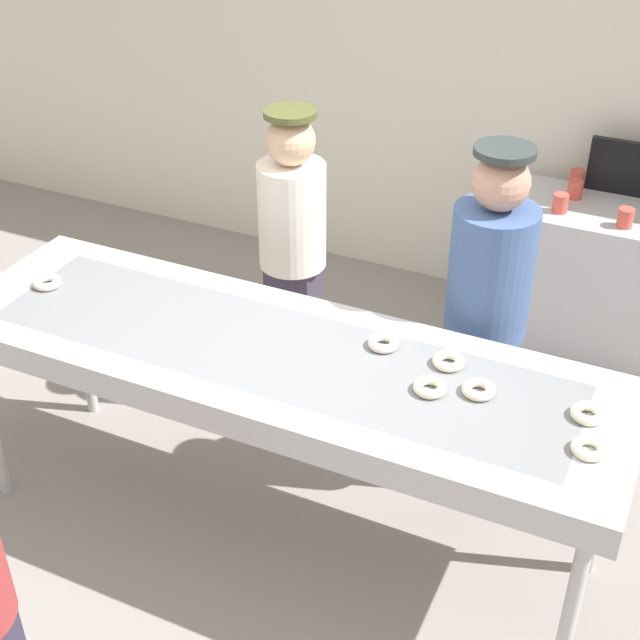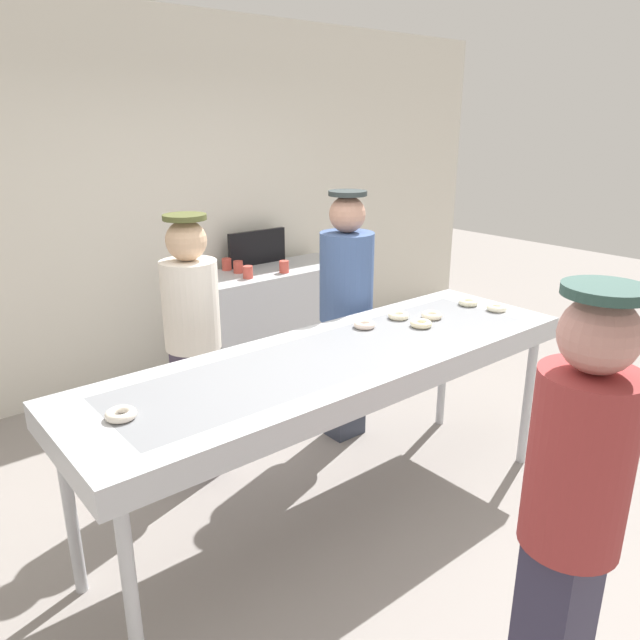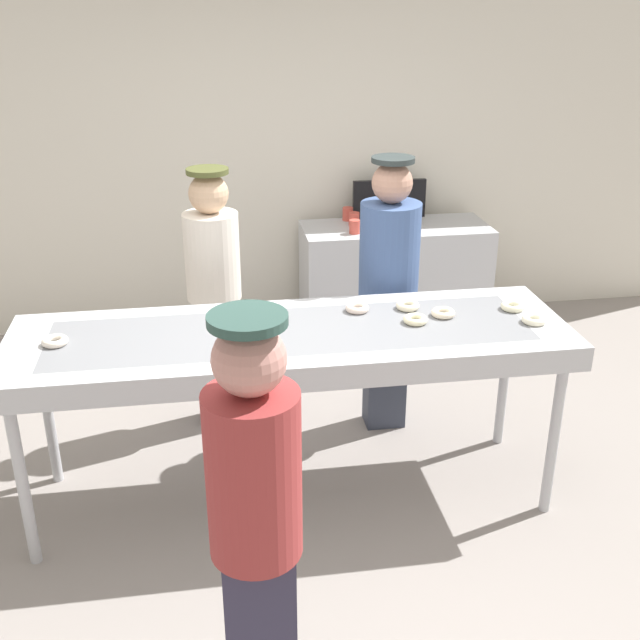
# 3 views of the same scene
# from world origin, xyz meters

# --- Properties ---
(ground_plane) EXTENTS (16.00, 16.00, 0.00)m
(ground_plane) POSITION_xyz_m (0.00, 0.00, 0.00)
(ground_plane) COLOR gray
(back_wall) EXTENTS (8.00, 0.12, 2.94)m
(back_wall) POSITION_xyz_m (0.00, 2.51, 1.47)
(back_wall) COLOR silver
(back_wall) RESTS_ON ground
(fryer_conveyor) EXTENTS (2.79, 0.84, 0.98)m
(fryer_conveyor) POSITION_xyz_m (0.00, 0.00, 0.91)
(fryer_conveyor) COLOR #B7BABF
(fryer_conveyor) RESTS_ON ground
(sugar_donut_0) EXTENTS (0.17, 0.17, 0.04)m
(sugar_donut_0) POSITION_xyz_m (0.63, -0.00, 1.00)
(sugar_donut_0) COLOR #FDF2C2
(sugar_donut_0) RESTS_ON fryer_conveyor
(sugar_donut_1) EXTENTS (0.16, 0.16, 0.04)m
(sugar_donut_1) POSITION_xyz_m (0.37, 0.20, 1.00)
(sugar_donut_1) COLOR #FCE4D1
(sugar_donut_1) RESTS_ON fryer_conveyor
(sugar_donut_2) EXTENTS (0.14, 0.14, 0.04)m
(sugar_donut_2) POSITION_xyz_m (-1.13, 0.01, 1.00)
(sugar_donut_2) COLOR white
(sugar_donut_2) RESTS_ON fryer_conveyor
(sugar_donut_3) EXTENTS (0.17, 0.17, 0.04)m
(sugar_donut_3) POSITION_xyz_m (1.23, -0.09, 1.00)
(sugar_donut_3) COLOR white
(sugar_donut_3) RESTS_ON fryer_conveyor
(sugar_donut_4) EXTENTS (0.13, 0.13, 0.04)m
(sugar_donut_4) POSITION_xyz_m (0.64, 0.19, 1.00)
(sugar_donut_4) COLOR #FAEFCC
(sugar_donut_4) RESTS_ON fryer_conveyor
(sugar_donut_5) EXTENTS (0.14, 0.14, 0.04)m
(sugar_donut_5) POSITION_xyz_m (1.19, 0.09, 1.00)
(sugar_donut_5) COLOR #F4F0C7
(sugar_donut_5) RESTS_ON fryer_conveyor
(sugar_donut_6) EXTENTS (0.17, 0.17, 0.04)m
(sugar_donut_6) POSITION_xyz_m (0.80, 0.06, 1.00)
(sugar_donut_6) COLOR #FCECCC
(sugar_donut_6) RESTS_ON fryer_conveyor
(worker_baker) EXTENTS (0.35, 0.35, 1.69)m
(worker_baker) POSITION_xyz_m (0.66, 0.67, 0.97)
(worker_baker) COLOR #313746
(worker_baker) RESTS_ON ground
(worker_assistant) EXTENTS (0.32, 0.32, 1.62)m
(worker_assistant) POSITION_xyz_m (-0.36, 0.87, 0.92)
(worker_assistant) COLOR #3F354B
(worker_assistant) RESTS_ON ground
(customer_waiting) EXTENTS (0.30, 0.30, 1.68)m
(customer_waiting) POSITION_xyz_m (-0.29, -1.43, 0.94)
(customer_waiting) COLOR #302C43
(customer_waiting) RESTS_ON ground
(prep_counter) EXTENTS (1.44, 0.59, 0.87)m
(prep_counter) POSITION_xyz_m (1.05, 2.06, 0.44)
(prep_counter) COLOR #B7BABF
(prep_counter) RESTS_ON ground
(paper_cup_0) EXTENTS (0.08, 0.08, 0.10)m
(paper_cup_0) POSITION_xyz_m (1.05, 1.89, 0.93)
(paper_cup_0) COLOR #CC4C3F
(paper_cup_0) RESTS_ON prep_counter
(paper_cup_1) EXTENTS (0.08, 0.08, 0.10)m
(paper_cup_1) POSITION_xyz_m (0.74, 2.13, 0.93)
(paper_cup_1) COLOR #CC4C3F
(paper_cup_1) RESTS_ON prep_counter
(paper_cup_2) EXTENTS (0.08, 0.08, 0.10)m
(paper_cup_2) POSITION_xyz_m (0.72, 2.28, 0.93)
(paper_cup_2) COLOR #CC4C3F
(paper_cup_2) RESTS_ON prep_counter
(paper_cup_3) EXTENTS (0.08, 0.08, 0.10)m
(paper_cup_3) POSITION_xyz_m (0.70, 1.92, 0.93)
(paper_cup_3) COLOR #CC4C3F
(paper_cup_3) RESTS_ON prep_counter
(menu_display) EXTENTS (0.58, 0.04, 0.30)m
(menu_display) POSITION_xyz_m (1.05, 2.30, 1.03)
(menu_display) COLOR black
(menu_display) RESTS_ON prep_counter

